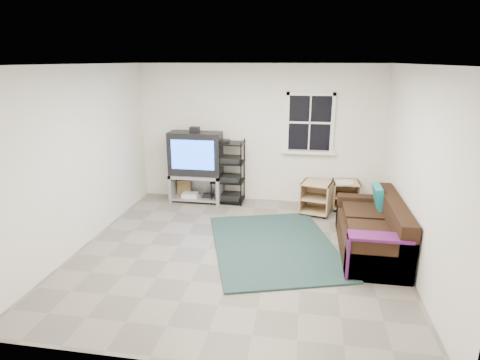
% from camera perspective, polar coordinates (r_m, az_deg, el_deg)
% --- Properties ---
extents(room, '(4.60, 4.62, 4.60)m').
position_cam_1_polar(room, '(7.53, 9.86, 7.47)').
color(room, gray).
rests_on(room, ground).
extents(tv_unit, '(0.99, 0.50, 1.46)m').
position_cam_1_polar(tv_unit, '(7.71, -6.29, 2.71)').
color(tv_unit, '#93939B').
rests_on(tv_unit, ground).
extents(av_rack, '(0.61, 0.44, 1.22)m').
position_cam_1_polar(av_rack, '(7.67, -1.72, 0.62)').
color(av_rack, black).
rests_on(av_rack, ground).
extents(side_table_left, '(0.59, 0.59, 0.59)m').
position_cam_1_polar(side_table_left, '(7.31, 10.84, -2.28)').
color(side_table_left, tan).
rests_on(side_table_left, ground).
extents(side_table_right, '(0.49, 0.51, 0.54)m').
position_cam_1_polar(side_table_right, '(7.65, 14.73, -1.75)').
color(side_table_right, tan).
rests_on(side_table_right, ground).
extents(sofa, '(0.82, 1.85, 0.85)m').
position_cam_1_polar(sofa, '(6.07, 18.39, -7.04)').
color(sofa, black).
rests_on(sofa, ground).
extents(shag_rug, '(2.35, 2.78, 0.03)m').
position_cam_1_polar(shag_rug, '(6.05, 4.88, -9.24)').
color(shag_rug, black).
rests_on(shag_rug, ground).
extents(paper_bag, '(0.29, 0.21, 0.37)m').
position_cam_1_polar(paper_bag, '(8.09, -7.93, -1.21)').
color(paper_bag, olive).
rests_on(paper_bag, ground).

